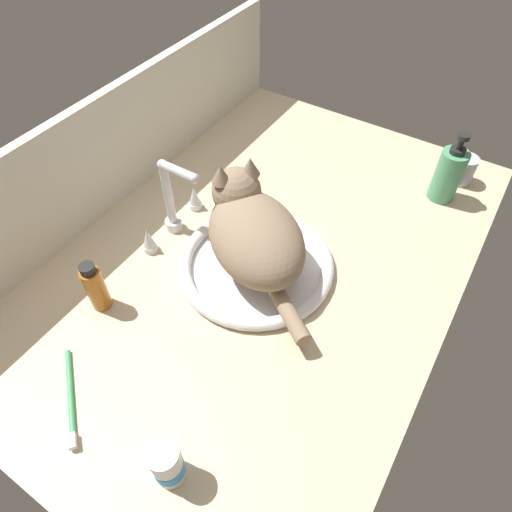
{
  "coord_description": "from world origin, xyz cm",
  "views": [
    {
      "loc": [
        -58.2,
        -34.09,
        80.42
      ],
      "look_at": [
        -4.52,
        -0.01,
        7.0
      ],
      "focal_mm": 31.73,
      "sensor_mm": 36.0,
      "label": 1
    }
  ],
  "objects_px": {
    "pill_bottle": "(167,464)",
    "toothbrush": "(70,399)",
    "cat": "(252,229)",
    "metal_jar": "(463,170)",
    "amber_bottle": "(95,287)",
    "sink_basin": "(256,264)",
    "faucet": "(173,205)",
    "soap_pump_bottle": "(448,174)"
  },
  "relations": [
    {
      "from": "cat",
      "to": "pill_bottle",
      "type": "height_order",
      "value": "cat"
    },
    {
      "from": "faucet",
      "to": "cat",
      "type": "distance_m",
      "value": 0.21
    },
    {
      "from": "sink_basin",
      "to": "pill_bottle",
      "type": "xyz_separation_m",
      "value": [
        -0.43,
        -0.11,
        0.03
      ]
    },
    {
      "from": "pill_bottle",
      "to": "toothbrush",
      "type": "bearing_deg",
      "value": 90.34
    },
    {
      "from": "amber_bottle",
      "to": "cat",
      "type": "bearing_deg",
      "value": -36.94
    },
    {
      "from": "amber_bottle",
      "to": "toothbrush",
      "type": "xyz_separation_m",
      "value": [
        -0.18,
        -0.1,
        -0.05
      ]
    },
    {
      "from": "faucet",
      "to": "soap_pump_bottle",
      "type": "bearing_deg",
      "value": -47.51
    },
    {
      "from": "soap_pump_bottle",
      "to": "cat",
      "type": "bearing_deg",
      "value": 146.9
    },
    {
      "from": "sink_basin",
      "to": "soap_pump_bottle",
      "type": "distance_m",
      "value": 0.53
    },
    {
      "from": "cat",
      "to": "toothbrush",
      "type": "relative_size",
      "value": 2.32
    },
    {
      "from": "toothbrush",
      "to": "faucet",
      "type": "bearing_deg",
      "value": 14.31
    },
    {
      "from": "soap_pump_bottle",
      "to": "amber_bottle",
      "type": "xyz_separation_m",
      "value": [
        -0.7,
        0.49,
        -0.01
      ]
    },
    {
      "from": "faucet",
      "to": "toothbrush",
      "type": "bearing_deg",
      "value": -165.69
    },
    {
      "from": "metal_jar",
      "to": "amber_bottle",
      "type": "relative_size",
      "value": 0.59
    },
    {
      "from": "metal_jar",
      "to": "toothbrush",
      "type": "relative_size",
      "value": 0.47
    },
    {
      "from": "pill_bottle",
      "to": "cat",
      "type": "bearing_deg",
      "value": 16.46
    },
    {
      "from": "metal_jar",
      "to": "amber_bottle",
      "type": "xyz_separation_m",
      "value": [
        -0.79,
        0.51,
        0.02
      ]
    },
    {
      "from": "pill_bottle",
      "to": "amber_bottle",
      "type": "bearing_deg",
      "value": 61.53
    },
    {
      "from": "soap_pump_bottle",
      "to": "amber_bottle",
      "type": "height_order",
      "value": "soap_pump_bottle"
    },
    {
      "from": "metal_jar",
      "to": "amber_bottle",
      "type": "bearing_deg",
      "value": 147.25
    },
    {
      "from": "toothbrush",
      "to": "soap_pump_bottle",
      "type": "bearing_deg",
      "value": -23.39
    },
    {
      "from": "soap_pump_bottle",
      "to": "metal_jar",
      "type": "relative_size",
      "value": 2.53
    },
    {
      "from": "amber_bottle",
      "to": "sink_basin",
      "type": "bearing_deg",
      "value": -40.54
    },
    {
      "from": "cat",
      "to": "pill_bottle",
      "type": "bearing_deg",
      "value": -163.54
    },
    {
      "from": "faucet",
      "to": "soap_pump_bottle",
      "type": "xyz_separation_m",
      "value": [
        0.45,
        -0.49,
        -0.01
      ]
    },
    {
      "from": "sink_basin",
      "to": "cat",
      "type": "relative_size",
      "value": 0.95
    },
    {
      "from": "sink_basin",
      "to": "cat",
      "type": "height_order",
      "value": "cat"
    },
    {
      "from": "metal_jar",
      "to": "faucet",
      "type": "bearing_deg",
      "value": 136.22
    },
    {
      "from": "sink_basin",
      "to": "metal_jar",
      "type": "relative_size",
      "value": 4.65
    },
    {
      "from": "soap_pump_bottle",
      "to": "pill_bottle",
      "type": "distance_m",
      "value": 0.9
    },
    {
      "from": "sink_basin",
      "to": "faucet",
      "type": "relative_size",
      "value": 1.7
    },
    {
      "from": "pill_bottle",
      "to": "amber_bottle",
      "type": "distance_m",
      "value": 0.38
    },
    {
      "from": "pill_bottle",
      "to": "toothbrush",
      "type": "relative_size",
      "value": 0.64
    },
    {
      "from": "sink_basin",
      "to": "amber_bottle",
      "type": "bearing_deg",
      "value": 139.46
    },
    {
      "from": "soap_pump_bottle",
      "to": "sink_basin",
      "type": "bearing_deg",
      "value": 149.18
    },
    {
      "from": "faucet",
      "to": "pill_bottle",
      "type": "bearing_deg",
      "value": -141.98
    },
    {
      "from": "faucet",
      "to": "cat",
      "type": "relative_size",
      "value": 0.56
    },
    {
      "from": "sink_basin",
      "to": "amber_bottle",
      "type": "xyz_separation_m",
      "value": [
        -0.25,
        0.22,
        0.05
      ]
    },
    {
      "from": "faucet",
      "to": "metal_jar",
      "type": "distance_m",
      "value": 0.75
    },
    {
      "from": "soap_pump_bottle",
      "to": "pill_bottle",
      "type": "relative_size",
      "value": 1.87
    },
    {
      "from": "soap_pump_bottle",
      "to": "toothbrush",
      "type": "xyz_separation_m",
      "value": [
        -0.89,
        0.38,
        -0.07
      ]
    },
    {
      "from": "cat",
      "to": "amber_bottle",
      "type": "xyz_separation_m",
      "value": [
        -0.26,
        0.2,
        -0.04
      ]
    }
  ]
}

